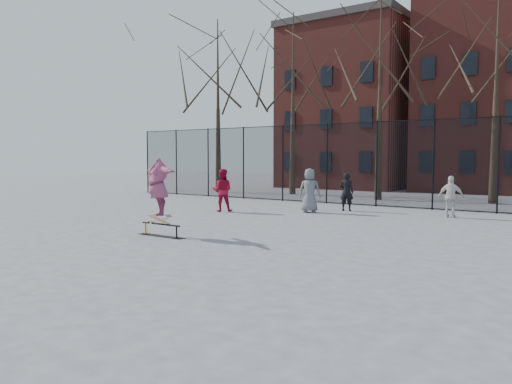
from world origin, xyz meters
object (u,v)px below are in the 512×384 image
Objects in this scene: bystander_white at (451,197)px; skate_rail at (161,231)px; bystander_grey at (310,190)px; bystander_red at (222,190)px; skater at (158,191)px; skateboard at (159,221)px; bystander_black at (347,192)px.

skate_rail is at bearing 54.32° from bystander_white.
bystander_red is (-3.22, -1.84, -0.02)m from bystander_grey.
skater is 1.13× the size of bystander_grey.
skateboard is 0.45× the size of bystander_grey.
skater is at bearing 69.33° from bystander_black.
skateboard is 11.27m from bystander_white.
skate_rail is 1.08× the size of bystander_white.
bystander_red reaches higher than bystander_black.
skater is 1.30× the size of bystander_white.
bystander_grey reaches higher than skate_rail.
skateboard is at bearing 80.11° from bystander_red.
bystander_white reaches higher than skateboard.
skate_rail is at bearing 80.77° from bystander_red.
bystander_grey is 1.12× the size of bystander_black.
bystander_white is (5.80, 9.66, -0.53)m from skater.
skateboard is 0.50× the size of bystander_black.
bystander_white is (5.29, 1.59, -0.12)m from bystander_grey.
bystander_grey reaches higher than bystander_white.
bystander_grey reaches higher than skateboard.
bystander_grey is (0.51, 8.07, 0.49)m from skateboard.
skater reaches higher than bystander_white.
bystander_grey is at bearing 44.28° from bystander_black.
bystander_grey is at bearing 176.44° from bystander_red.
skate_rail is at bearing 24.51° from skater.
skater reaches higher than skateboard.
bystander_black is (1.50, 9.54, 0.40)m from skateboard.
bystander_red is at bearing 8.36° from bystander_grey.
bystander_black is (1.50, 9.54, -0.50)m from skater.
skater is at bearing 0.00° from skateboard.
skateboard is at bearing 0.00° from skater.
skate_rail is 0.96× the size of bystander_red.
skateboard is 8.10m from bystander_grey.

